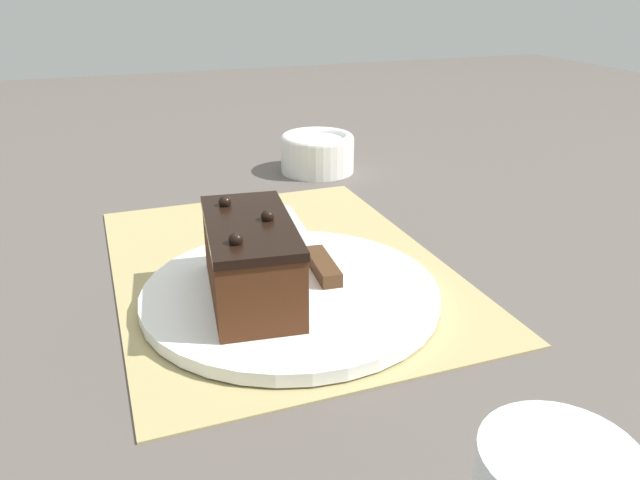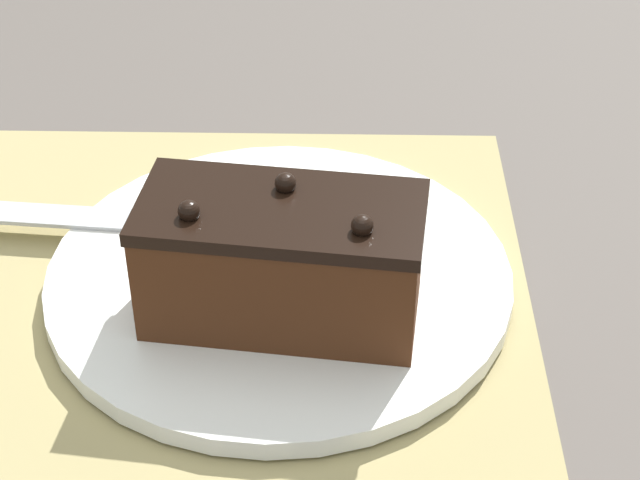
{
  "view_description": "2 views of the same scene",
  "coord_description": "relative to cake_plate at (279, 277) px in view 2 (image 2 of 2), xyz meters",
  "views": [
    {
      "loc": [
        -0.58,
        0.17,
        0.29
      ],
      "look_at": [
        -0.05,
        -0.03,
        0.05
      ],
      "focal_mm": 35.0,
      "sensor_mm": 36.0,
      "label": 1
    },
    {
      "loc": [
        -0.11,
        0.52,
        0.42
      ],
      "look_at": [
        -0.1,
        0.01,
        0.04
      ],
      "focal_mm": 60.0,
      "sensor_mm": 36.0,
      "label": 2
    }
  ],
  "objects": [
    {
      "name": "serving_knife",
      "position": [
        0.06,
        -0.04,
        0.01
      ],
      "size": [
        0.23,
        0.04,
        0.01
      ],
      "rotation": [
        0.0,
        0.0,
        4.63
      ],
      "color": "#472D19",
      "rests_on": "cake_plate"
    },
    {
      "name": "ground_plane",
      "position": [
        0.08,
        -0.01,
        -0.01
      ],
      "size": [
        3.0,
        3.0,
        0.0
      ],
      "primitive_type": "plane",
      "color": "#544C47"
    },
    {
      "name": "chocolate_cake",
      "position": [
        -0.0,
        0.04,
        0.04
      ],
      "size": [
        0.16,
        0.09,
        0.08
      ],
      "rotation": [
        0.0,
        0.0,
        -0.12
      ],
      "color": "#472614",
      "rests_on": "cake_plate"
    },
    {
      "name": "cake_plate",
      "position": [
        0.0,
        0.0,
        0.0
      ],
      "size": [
        0.28,
        0.28,
        0.01
      ],
      "color": "white",
      "rests_on": "placemat_woven"
    },
    {
      "name": "placemat_woven",
      "position": [
        0.08,
        -0.01,
        -0.01
      ],
      "size": [
        0.46,
        0.34,
        0.0
      ],
      "primitive_type": "cube",
      "color": "tan",
      "rests_on": "ground_plane"
    }
  ]
}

